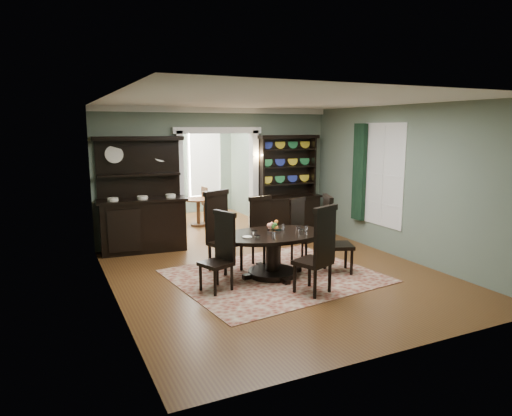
{
  "coord_description": "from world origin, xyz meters",
  "views": [
    {
      "loc": [
        -3.63,
        -6.74,
        2.57
      ],
      "look_at": [
        -0.17,
        0.6,
        1.13
      ],
      "focal_mm": 32.0,
      "sensor_mm": 36.0,
      "label": 1
    }
  ],
  "objects_px": {
    "welsh_dresser": "(288,199)",
    "parlor_table": "(198,208)",
    "dining_table": "(273,246)",
    "sideboard": "(142,212)"
  },
  "relations": [
    {
      "from": "welsh_dresser",
      "to": "parlor_table",
      "type": "relative_size",
      "value": 3.06
    },
    {
      "from": "dining_table",
      "to": "welsh_dresser",
      "type": "bearing_deg",
      "value": 57.13
    },
    {
      "from": "dining_table",
      "to": "welsh_dresser",
      "type": "relative_size",
      "value": 0.82
    },
    {
      "from": "dining_table",
      "to": "parlor_table",
      "type": "xyz_separation_m",
      "value": [
        0.13,
        4.52,
        -0.06
      ]
    },
    {
      "from": "dining_table",
      "to": "parlor_table",
      "type": "height_order",
      "value": "dining_table"
    },
    {
      "from": "dining_table",
      "to": "parlor_table",
      "type": "relative_size",
      "value": 2.5
    },
    {
      "from": "sideboard",
      "to": "welsh_dresser",
      "type": "height_order",
      "value": "same"
    },
    {
      "from": "welsh_dresser",
      "to": "parlor_table",
      "type": "height_order",
      "value": "welsh_dresser"
    },
    {
      "from": "welsh_dresser",
      "to": "dining_table",
      "type": "bearing_deg",
      "value": -124.03
    },
    {
      "from": "welsh_dresser",
      "to": "parlor_table",
      "type": "bearing_deg",
      "value": 132.04
    }
  ]
}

